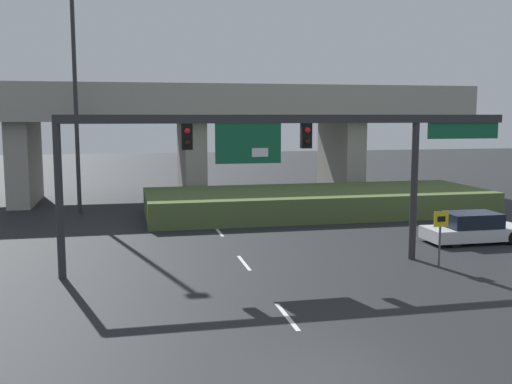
% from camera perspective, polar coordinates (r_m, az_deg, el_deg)
% --- Properties ---
extents(ground_plane, '(160.00, 160.00, 0.00)m').
position_cam_1_polar(ground_plane, '(14.25, 7.30, -16.75)').
color(ground_plane, black).
extents(lane_markings, '(0.14, 34.72, 0.01)m').
position_cam_1_polar(lane_markings, '(26.86, -2.49, -5.11)').
color(lane_markings, silver).
rests_on(lane_markings, ground).
extents(signal_gantry, '(17.38, 0.44, 5.81)m').
position_cam_1_polar(signal_gantry, '(22.58, 2.54, 4.71)').
color(signal_gantry, '#2D2D30').
rests_on(signal_gantry, ground).
extents(speed_limit_sign, '(0.60, 0.11, 2.22)m').
position_cam_1_polar(speed_limit_sign, '(23.93, 17.16, -3.44)').
color(speed_limit_sign, '#4C4C4C').
rests_on(speed_limit_sign, ground).
extents(highway_light_pole_near, '(0.70, 0.36, 16.87)m').
position_cam_1_polar(highway_light_pole_near, '(36.58, -16.93, 11.78)').
color(highway_light_pole_near, '#2D2D30').
rests_on(highway_light_pole_near, ground).
extents(overpass_bridge, '(38.68, 8.07, 7.76)m').
position_cam_1_polar(overpass_bridge, '(41.71, -6.22, 6.70)').
color(overpass_bridge, '#A39E93').
rests_on(overpass_bridge, ground).
extents(grass_embankment, '(19.98, 7.05, 1.39)m').
position_cam_1_polar(grass_embankment, '(35.50, 5.84, -0.94)').
color(grass_embankment, '#4C6033').
rests_on(grass_embankment, ground).
extents(parked_sedan_near_right, '(4.63, 1.85, 1.38)m').
position_cam_1_polar(parked_sedan_near_right, '(29.13, 20.00, -3.29)').
color(parked_sedan_near_right, silver).
rests_on(parked_sedan_near_right, ground).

